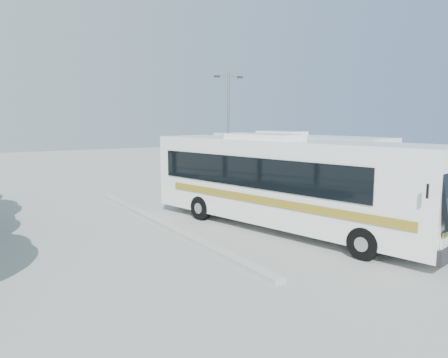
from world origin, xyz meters
TOP-DOWN VIEW (x-y plane):
  - ground at (0.00, 0.00)m, footprint 100.00×100.00m
  - kerb_divider at (-2.30, 2.00)m, footprint 0.40×16.00m
  - coach_main at (1.63, -1.35)m, footprint 5.52×13.60m
  - coach_adjacent at (8.02, 5.47)m, footprint 4.31×13.03m
  - lamppost at (4.11, 6.82)m, footprint 1.75×0.50m

SIDE VIEW (x-z plane):
  - ground at x=0.00m, z-range 0.00..0.00m
  - kerb_divider at x=-2.30m, z-range 0.00..0.15m
  - coach_adjacent at x=8.02m, z-range 0.17..3.72m
  - coach_main at x=1.63m, z-range 0.18..3.88m
  - lamppost at x=4.11m, z-range 0.37..7.55m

